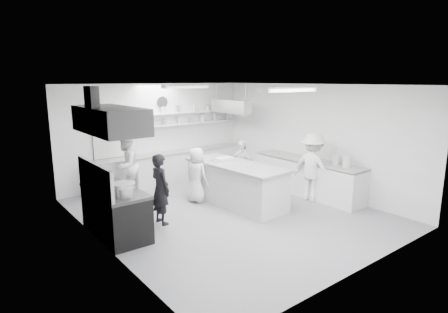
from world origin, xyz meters
TOP-DOWN VIEW (x-y plane):
  - floor at (0.00, 0.00)m, footprint 6.00×7.00m
  - ceiling at (0.00, 0.00)m, footprint 6.00×7.00m
  - wall_back at (0.00, 3.50)m, footprint 6.00×0.04m
  - wall_front at (0.00, -3.50)m, footprint 6.00×0.04m
  - wall_left at (-3.00, 0.00)m, footprint 0.04×7.00m
  - wall_right at (3.00, 0.00)m, footprint 0.04×7.00m
  - stove at (-2.60, 0.40)m, footprint 0.80×1.80m
  - exhaust_hood at (-2.60, 0.40)m, footprint 0.85×2.00m
  - back_counter at (0.30, 3.20)m, footprint 5.00×0.60m
  - shelf_lower at (0.70, 3.37)m, footprint 4.20×0.26m
  - shelf_upper at (0.70, 3.37)m, footprint 4.20×0.26m
  - pass_through_window at (-1.30, 3.48)m, footprint 1.30×0.04m
  - wall_clock at (0.20, 3.46)m, footprint 0.32×0.05m
  - right_counter at (2.65, -0.20)m, footprint 0.74×3.30m
  - pot_rack at (2.00, 2.40)m, footprint 0.30×1.60m
  - light_fixture_front at (0.00, -1.80)m, footprint 1.30×0.25m
  - light_fixture_rear at (0.00, 1.80)m, footprint 1.30×0.25m
  - prep_island at (0.55, 0.37)m, footprint 1.18×2.76m
  - stove_pot at (-2.60, -0.08)m, footprint 0.44×0.44m
  - cook_stove at (-1.59, 0.37)m, footprint 0.39×0.58m
  - cook_back at (-1.41, 2.58)m, footprint 1.07×1.04m
  - cook_island_left at (-0.14, 1.13)m, footprint 0.57×0.77m
  - cook_island_right at (1.25, 0.98)m, footprint 0.54×0.93m
  - cook_right at (2.32, -0.62)m, footprint 0.78×1.21m
  - bowl_island_a at (0.37, 0.92)m, footprint 0.29×0.29m
  - bowl_island_b at (0.72, 0.10)m, footprint 0.25×0.25m
  - bowl_right at (2.48, -0.82)m, footprint 0.27×0.27m

SIDE VIEW (x-z plane):
  - floor at x=0.00m, z-range -0.02..0.00m
  - stove at x=-2.60m, z-range 0.00..0.90m
  - back_counter at x=0.30m, z-range 0.00..0.92m
  - right_counter at x=2.65m, z-range 0.00..0.94m
  - prep_island at x=0.55m, z-range 0.00..1.00m
  - cook_island_left at x=-0.14m, z-range 0.00..1.42m
  - cook_island_right at x=1.25m, z-range 0.00..1.49m
  - cook_stove at x=-1.59m, z-range 0.00..1.57m
  - cook_back at x=-1.41m, z-range 0.00..1.73m
  - cook_right at x=2.32m, z-range 0.00..1.78m
  - bowl_right at x=2.48m, z-range 0.94..0.99m
  - bowl_island_b at x=0.72m, z-range 1.00..1.06m
  - bowl_island_a at x=0.37m, z-range 1.00..1.07m
  - stove_pot at x=-2.60m, z-range 0.91..1.20m
  - pass_through_window at x=-1.30m, z-range 0.95..1.95m
  - wall_back at x=0.00m, z-range 0.00..3.00m
  - wall_front at x=0.00m, z-range 0.00..3.00m
  - wall_left at x=-3.00m, z-range 0.00..3.00m
  - wall_right at x=3.00m, z-range 0.00..3.00m
  - shelf_lower at x=0.70m, z-range 1.73..1.77m
  - shelf_upper at x=0.70m, z-range 2.08..2.12m
  - pot_rack at x=2.00m, z-range 2.10..2.50m
  - exhaust_hood at x=-2.60m, z-range 2.10..2.60m
  - wall_clock at x=0.20m, z-range 2.29..2.61m
  - light_fixture_front at x=0.00m, z-range 2.89..2.99m
  - light_fixture_rear at x=0.00m, z-range 2.89..2.99m
  - ceiling at x=0.00m, z-range 3.00..3.02m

